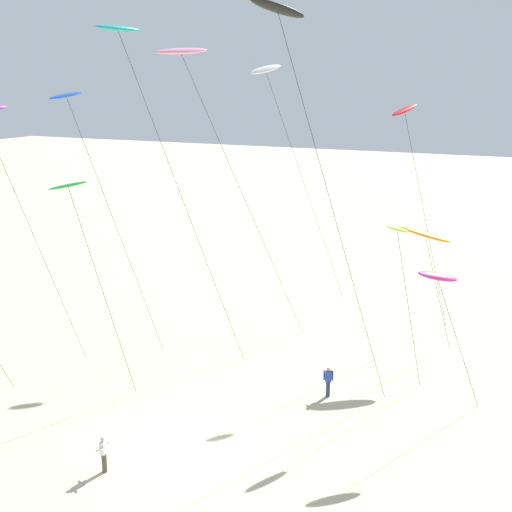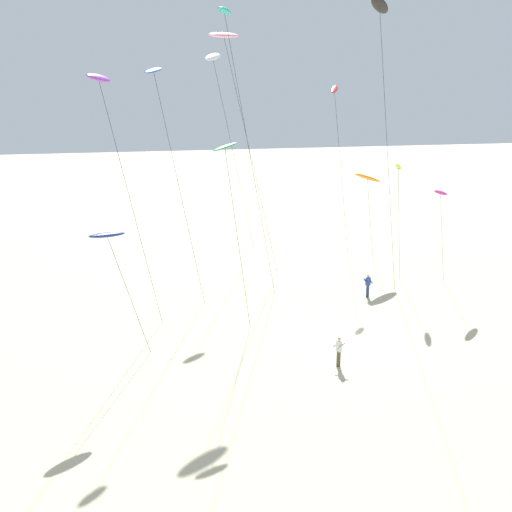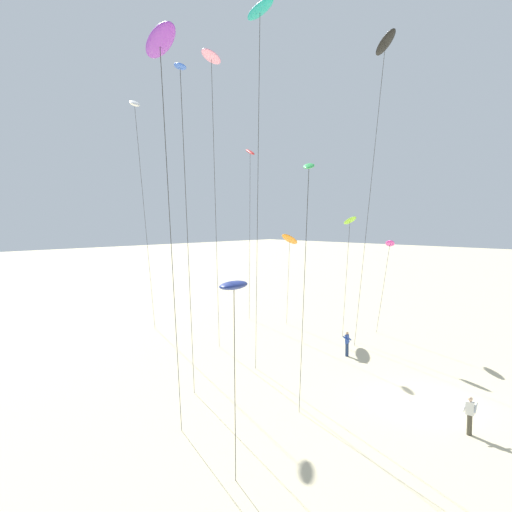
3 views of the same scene
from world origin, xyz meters
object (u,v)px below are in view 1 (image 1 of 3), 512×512
at_px(kite_lime, 398,232).
at_px(kite_flyer_nearest, 104,453).
at_px(kite_flyer_middle, 328,381).
at_px(kite_magenta, 438,277).
at_px(kite_orange, 426,235).
at_px(kite_green, 70,191).
at_px(kite_black, 279,13).
at_px(kite_red, 406,115).
at_px(kite_blue, 69,103).
at_px(kite_teal, 120,33).
at_px(kite_white, 266,72).
at_px(kite_pink, 182,53).

xyz_separation_m(kite_lime, kite_flyer_nearest, (-9.36, -12.35, -7.99)).
bearing_deg(kite_lime, kite_flyer_middle, -147.69).
bearing_deg(kite_flyer_middle, kite_magenta, -1.05).
xyz_separation_m(kite_orange, kite_flyer_middle, (-3.22, -7.78, -6.60)).
distance_m(kite_green, kite_flyer_nearest, 12.37).
bearing_deg(kite_black, kite_orange, 66.46).
bearing_deg(kite_green, kite_red, 51.52).
bearing_deg(kite_orange, kite_magenta, -75.57).
distance_m(kite_flyer_nearest, kite_flyer_middle, 12.42).
distance_m(kite_red, kite_flyer_nearest, 25.86).
xyz_separation_m(kite_orange, kite_blue, (-17.94, -9.21, 7.58)).
xyz_separation_m(kite_teal, kite_flyer_nearest, (4.14, -8.46, -17.63)).
xyz_separation_m(kite_orange, kite_lime, (-0.40, -5.99, 1.39)).
xyz_separation_m(kite_blue, kite_flyer_middle, (14.72, 1.43, -14.17)).
bearing_deg(kite_red, kite_green, -128.48).
distance_m(kite_green, kite_teal, 8.28).
xyz_separation_m(kite_magenta, kite_flyer_nearest, (-11.78, -10.47, -6.43)).
distance_m(kite_magenta, kite_red, 13.10).
relative_size(kite_lime, kite_black, 0.48).
relative_size(kite_orange, kite_flyer_nearest, 4.86).
xyz_separation_m(kite_orange, kite_white, (-11.91, 3.76, 9.32)).
relative_size(kite_lime, kite_flyer_middle, 5.67).
relative_size(kite_lime, kite_white, 0.54).
bearing_deg(kite_pink, kite_flyer_nearest, -75.89).
xyz_separation_m(kite_orange, kite_red, (-2.11, 2.44, 6.77)).
xyz_separation_m(kite_blue, kite_green, (3.21, -4.23, -3.97)).
bearing_deg(kite_orange, kite_pink, -157.26).
height_order(kite_blue, kite_red, kite_blue).
bearing_deg(kite_pink, kite_red, 35.92).
bearing_deg(kite_teal, kite_flyer_nearest, -63.91).
bearing_deg(kite_lime, kite_pink, 177.51).
bearing_deg(kite_white, kite_red, -7.68).
height_order(kite_flyer_nearest, kite_flyer_middle, same).
distance_m(kite_teal, kite_black, 9.14).
height_order(kite_lime, kite_teal, kite_teal).
height_order(kite_magenta, kite_pink, kite_pink).
distance_m(kite_white, kite_flyer_middle, 21.49).
distance_m(kite_white, kite_black, 16.61).
height_order(kite_white, kite_black, kite_black).
distance_m(kite_lime, kite_flyer_middle, 8.66).
bearing_deg(kite_lime, kite_red, 101.51).
relative_size(kite_orange, kite_teal, 0.43).
xyz_separation_m(kite_magenta, kite_red, (-4.14, 10.31, 6.93)).
bearing_deg(kite_red, kite_orange, -49.07).
height_order(kite_magenta, kite_red, kite_red).
distance_m(kite_red, kite_white, 10.22).
bearing_deg(kite_orange, kite_blue, -152.82).
relative_size(kite_blue, kite_flyer_middle, 9.45).
distance_m(kite_white, kite_flyer_nearest, 27.32).
height_order(kite_blue, kite_flyer_middle, kite_blue).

